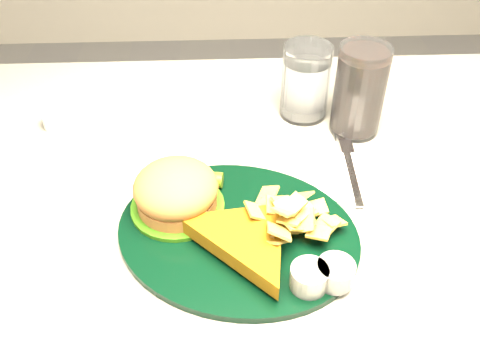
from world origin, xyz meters
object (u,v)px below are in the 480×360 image
object	(u,v)px
cola_glass	(359,91)
fork_napkin	(352,175)
table	(257,337)
water_glass	(305,82)
dinner_plate	(238,217)

from	to	relation	value
cola_glass	fork_napkin	bearing A→B (deg)	-102.68
table	cola_glass	distance (m)	0.50
table	fork_napkin	distance (m)	0.40
fork_napkin	cola_glass	bearing A→B (deg)	79.72
water_glass	table	bearing A→B (deg)	-112.92
cola_glass	water_glass	bearing A→B (deg)	147.51
dinner_plate	fork_napkin	distance (m)	0.21
dinner_plate	table	bearing A→B (deg)	84.54
table	dinner_plate	bearing A→B (deg)	-115.35
water_glass	cola_glass	bearing A→B (deg)	-32.49
water_glass	fork_napkin	world-z (taller)	water_glass
water_glass	cola_glass	distance (m)	0.09
fork_napkin	water_glass	bearing A→B (deg)	108.64
table	dinner_plate	world-z (taller)	dinner_plate
dinner_plate	cola_glass	distance (m)	0.31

